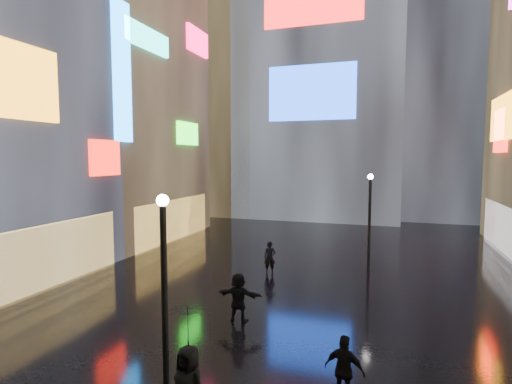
% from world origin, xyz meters
% --- Properties ---
extents(ground, '(140.00, 140.00, 0.00)m').
position_xyz_m(ground, '(0.00, 20.00, 0.00)').
color(ground, black).
rests_on(ground, ground).
extents(building_left_far, '(10.28, 12.00, 22.00)m').
position_xyz_m(building_left_far, '(-15.98, 26.00, 10.98)').
color(building_left_far, black).
rests_on(building_left_far, ground).
extents(tower_main, '(16.00, 14.20, 42.00)m').
position_xyz_m(tower_main, '(-3.00, 43.97, 21.01)').
color(tower_main, black).
rests_on(tower_main, ground).
extents(tower_flank_right, '(12.00, 12.00, 34.00)m').
position_xyz_m(tower_flank_right, '(9.00, 46.00, 17.00)').
color(tower_flank_right, black).
rests_on(tower_flank_right, ground).
extents(tower_flank_left, '(10.00, 10.00, 26.00)m').
position_xyz_m(tower_flank_left, '(-14.00, 42.00, 13.00)').
color(tower_flank_left, black).
rests_on(tower_flank_left, ground).
extents(lamp_near, '(0.30, 0.30, 5.20)m').
position_xyz_m(lamp_near, '(-1.20, 8.50, 2.94)').
color(lamp_near, black).
rests_on(lamp_near, ground).
extents(lamp_far, '(0.30, 0.30, 5.20)m').
position_xyz_m(lamp_far, '(3.00, 22.47, 2.94)').
color(lamp_far, black).
rests_on(lamp_far, ground).
extents(pedestrian_3, '(1.08, 0.62, 1.74)m').
position_xyz_m(pedestrian_3, '(3.05, 9.77, 0.87)').
color(pedestrian_3, black).
rests_on(pedestrian_3, ground).
extents(pedestrian_5, '(1.72, 0.60, 1.84)m').
position_xyz_m(pedestrian_5, '(-1.22, 13.61, 0.92)').
color(pedestrian_5, black).
rests_on(pedestrian_5, ground).
extents(pedestrian_6, '(0.66, 0.48, 1.68)m').
position_xyz_m(pedestrian_6, '(-1.88, 19.90, 0.84)').
color(pedestrian_6, black).
rests_on(pedestrian_6, ground).
extents(umbrella_2, '(1.48, 1.48, 0.95)m').
position_xyz_m(umbrella_2, '(-0.19, 7.79, 2.36)').
color(umbrella_2, black).
rests_on(umbrella_2, pedestrian_4).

